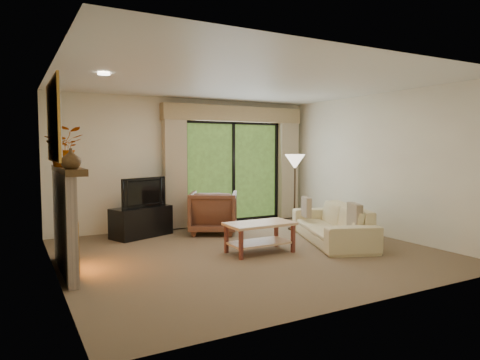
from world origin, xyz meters
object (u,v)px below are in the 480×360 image
media_console (141,222)px  armchair (213,212)px  sofa (332,224)px  coffee_table (260,238)px

media_console → armchair: 1.33m
armchair → sofa: 2.21m
media_console → coffee_table: media_console is taller
armchair → sofa: size_ratio=0.41×
armchair → coffee_table: armchair is taller
armchair → coffee_table: size_ratio=0.85×
media_console → armchair: armchair is taller
media_console → armchair: (1.28, -0.35, 0.13)m
sofa → armchair: bearing=-116.8°
media_console → sofa: sofa is taller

